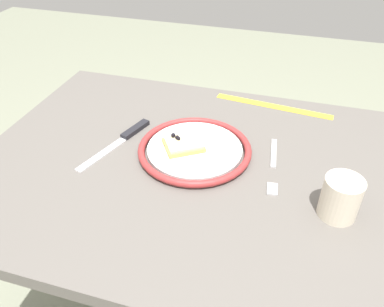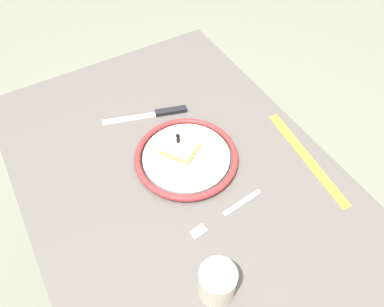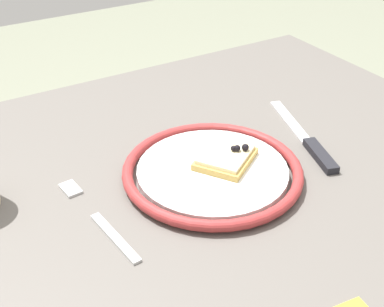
{
  "view_description": "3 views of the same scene",
  "coord_description": "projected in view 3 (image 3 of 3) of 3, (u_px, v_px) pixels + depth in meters",
  "views": [
    {
      "loc": [
        -0.16,
        0.66,
        1.27
      ],
      "look_at": [
        0.04,
        -0.02,
        0.74
      ],
      "focal_mm": 36.25,
      "sensor_mm": 36.0,
      "label": 1
    },
    {
      "loc": [
        -0.46,
        0.24,
        1.48
      ],
      "look_at": [
        0.03,
        -0.05,
        0.76
      ],
      "focal_mm": 34.43,
      "sensor_mm": 36.0,
      "label": 2
    },
    {
      "loc": [
        -0.31,
        -0.56,
        1.18
      ],
      "look_at": [
        0.03,
        -0.01,
        0.76
      ],
      "focal_mm": 48.82,
      "sensor_mm": 36.0,
      "label": 3
    }
  ],
  "objects": [
    {
      "name": "fork",
      "position": [
        97.0,
        218.0,
        0.69
      ],
      "size": [
        0.04,
        0.2,
        0.0
      ],
      "color": "#B7B7B7",
      "rests_on": "dining_table"
    },
    {
      "name": "plate",
      "position": [
        212.0,
        171.0,
        0.77
      ],
      "size": [
        0.27,
        0.27,
        0.02
      ],
      "color": "white",
      "rests_on": "dining_table"
    },
    {
      "name": "dining_table",
      "position": [
        174.0,
        221.0,
        0.83
      ],
      "size": [
        1.07,
        0.74,
        0.73
      ],
      "color": "#5B5651",
      "rests_on": "ground_plane"
    },
    {
      "name": "pizza_slice_near",
      "position": [
        226.0,
        157.0,
        0.77
      ],
      "size": [
        0.11,
        0.11,
        0.03
      ],
      "color": "tan",
      "rests_on": "plate"
    },
    {
      "name": "knife",
      "position": [
        312.0,
        145.0,
        0.84
      ],
      "size": [
        0.09,
        0.23,
        0.01
      ],
      "color": "silver",
      "rests_on": "dining_table"
    }
  ]
}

